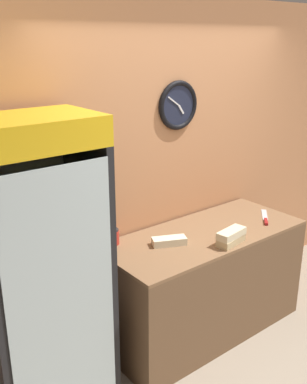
% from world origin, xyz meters
% --- Properties ---
extents(wall_back, '(5.20, 0.10, 2.70)m').
position_xyz_m(wall_back, '(0.00, 1.33, 1.35)').
color(wall_back, tan).
rests_on(wall_back, ground_plane).
extents(prep_counter, '(1.72, 0.73, 0.90)m').
position_xyz_m(prep_counter, '(0.00, 0.91, 0.45)').
color(prep_counter, brown).
rests_on(prep_counter, ground_plane).
extents(beverage_cooler, '(0.78, 0.61, 1.98)m').
position_xyz_m(beverage_cooler, '(-1.40, 1.02, 1.08)').
color(beverage_cooler, black).
rests_on(beverage_cooler, ground_plane).
extents(sandwich_stack_bottom, '(0.27, 0.15, 0.06)m').
position_xyz_m(sandwich_stack_bottom, '(0.01, 0.65, 0.93)').
color(sandwich_stack_bottom, tan).
rests_on(sandwich_stack_bottom, prep_counter).
extents(sandwich_stack_middle, '(0.27, 0.14, 0.06)m').
position_xyz_m(sandwich_stack_middle, '(0.01, 0.65, 0.98)').
color(sandwich_stack_middle, beige).
rests_on(sandwich_stack_middle, sandwich_stack_bottom).
extents(sandwich_flat_left, '(0.28, 0.20, 0.06)m').
position_xyz_m(sandwich_flat_left, '(-0.37, 0.93, 0.93)').
color(sandwich_flat_left, beige).
rests_on(sandwich_flat_left, prep_counter).
extents(chefs_knife, '(0.30, 0.27, 0.02)m').
position_xyz_m(chefs_knife, '(0.60, 0.79, 0.91)').
color(chefs_knife, silver).
rests_on(chefs_knife, prep_counter).
extents(condiment_jar, '(0.10, 0.10, 0.12)m').
position_xyz_m(condiment_jar, '(-0.70, 1.21, 0.96)').
color(condiment_jar, '#B72D23').
rests_on(condiment_jar, prep_counter).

